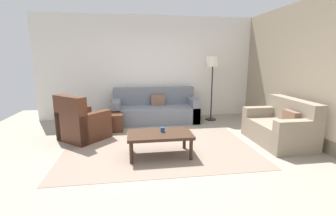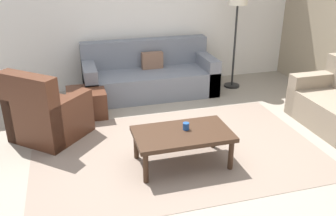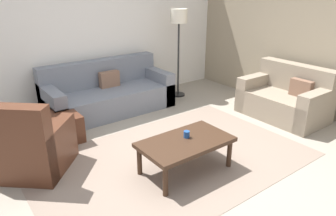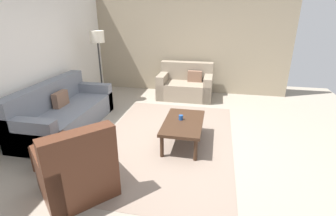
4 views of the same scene
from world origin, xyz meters
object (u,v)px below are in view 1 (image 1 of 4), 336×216
at_px(couch_main, 155,110).
at_px(armchair_leather, 81,125).
at_px(cup, 163,130).
at_px(lamp_standing, 213,68).
at_px(couch_loveseat, 282,128).
at_px(ottoman, 111,122).
at_px(coffee_table, 160,136).

distance_m(couch_main, armchair_leather, 2.11).
distance_m(cup, lamp_standing, 2.89).
bearing_deg(armchair_leather, couch_loveseat, -11.13).
relative_size(couch_loveseat, cup, 16.53).
height_order(ottoman, lamp_standing, lamp_standing).
xyz_separation_m(ottoman, lamp_standing, (2.63, 0.56, 1.21)).
distance_m(coffee_table, cup, 0.12).
relative_size(couch_main, armchair_leather, 1.95).
distance_m(armchair_leather, coffee_table, 1.86).
height_order(ottoman, cup, cup).
bearing_deg(coffee_table, couch_loveseat, 6.59).
bearing_deg(coffee_table, ottoman, 119.61).
distance_m(couch_loveseat, cup, 2.44).
bearing_deg(cup, ottoman, 121.81).
bearing_deg(armchair_leather, coffee_table, -35.33).
bearing_deg(cup, armchair_leather, 146.94).
xyz_separation_m(couch_loveseat, coffee_table, (-2.48, -0.29, 0.06)).
relative_size(couch_main, cup, 26.70).
distance_m(armchair_leather, cup, 1.88).
xyz_separation_m(armchair_leather, cup, (1.57, -1.02, 0.14)).
relative_size(couch_main, ottoman, 3.93).
height_order(couch_loveseat, armchair_leather, armchair_leather).
height_order(couch_loveseat, cup, couch_loveseat).
height_order(couch_main, lamp_standing, lamp_standing).
height_order(couch_main, ottoman, couch_main).
height_order(armchair_leather, lamp_standing, lamp_standing).
height_order(coffee_table, cup, cup).
bearing_deg(couch_loveseat, lamp_standing, 112.43).
height_order(armchair_leather, ottoman, armchair_leather).
relative_size(couch_loveseat, armchair_leather, 1.21).
relative_size(couch_loveseat, coffee_table, 1.24).
distance_m(ottoman, cup, 1.94).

